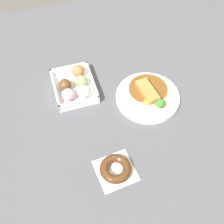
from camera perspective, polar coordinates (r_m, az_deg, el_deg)
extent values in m
plane|color=#4C4C51|center=(1.17, 3.97, 0.71)|extent=(1.60, 1.60, 0.00)
cylinder|color=white|center=(1.20, 7.02, 2.93)|extent=(0.26, 0.26, 0.02)
cylinder|color=brown|center=(1.22, 7.09, 4.57)|extent=(0.16, 0.16, 0.01)
cube|color=#A87538|center=(1.19, 6.98, 4.10)|extent=(0.13, 0.07, 0.02)
cylinder|color=white|center=(1.17, 6.70, 1.58)|extent=(0.05, 0.05, 0.00)
ellipsoid|color=yellow|center=(1.16, 6.75, 1.86)|extent=(0.02, 0.02, 0.01)
cylinder|color=#8CB766|center=(1.16, 9.31, 1.04)|extent=(0.01, 0.01, 0.02)
sphere|color=#387A2D|center=(1.14, 9.45, 1.71)|extent=(0.04, 0.04, 0.04)
cube|color=orange|center=(1.17, 8.70, 1.43)|extent=(0.02, 0.02, 0.01)
cube|color=white|center=(1.24, -7.41, 4.63)|extent=(0.21, 0.17, 0.01)
cube|color=white|center=(1.16, -6.42, 1.73)|extent=(0.01, 0.17, 0.03)
cube|color=white|center=(1.29, -8.50, 8.44)|extent=(0.01, 0.17, 0.03)
cube|color=white|center=(1.23, -3.90, 6.12)|extent=(0.21, 0.01, 0.03)
cube|color=white|center=(1.22, -11.14, 4.38)|extent=(0.21, 0.01, 0.03)
sphere|color=#EFE5C6|center=(1.18, -5.62, 4.02)|extent=(0.05, 0.05, 0.05)
sphere|color=#84A860|center=(1.22, -6.08, 6.00)|extent=(0.05, 0.05, 0.05)
sphere|color=#9E6B3D|center=(1.26, -6.67, 7.95)|extent=(0.05, 0.05, 0.05)
sphere|color=pink|center=(1.18, -8.57, 3.38)|extent=(0.05, 0.05, 0.05)
sphere|color=brown|center=(1.21, -9.23, 5.26)|extent=(0.05, 0.05, 0.05)
cube|color=white|center=(1.03, 0.69, -11.47)|extent=(0.14, 0.14, 0.00)
torus|color=#4C2B14|center=(1.02, 0.70, -11.08)|extent=(0.11, 0.11, 0.03)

